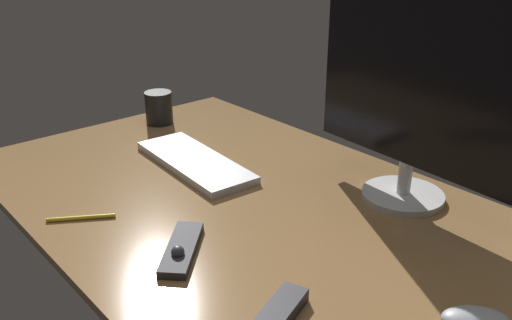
{
  "coord_description": "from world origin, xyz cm",
  "views": [
    {
      "loc": [
        83.87,
        -70.23,
        60.08
      ],
      "look_at": [
        -6.97,
        7.87,
        8.0
      ],
      "focal_mm": 39.0,
      "sensor_mm": 36.0,
      "label": 1
    }
  ],
  "objects_px": {
    "keyboard": "(195,162)",
    "computer_mouse": "(477,319)",
    "monitor": "(415,89)",
    "media_remote": "(181,249)",
    "pen": "(81,218)",
    "coffee_mug": "(159,108)"
  },
  "relations": [
    {
      "from": "keyboard",
      "to": "computer_mouse",
      "type": "bearing_deg",
      "value": 2.35
    },
    {
      "from": "monitor",
      "to": "media_remote",
      "type": "bearing_deg",
      "value": -101.97
    },
    {
      "from": "computer_mouse",
      "to": "pen",
      "type": "distance_m",
      "value": 0.78
    },
    {
      "from": "media_remote",
      "to": "pen",
      "type": "height_order",
      "value": "media_remote"
    },
    {
      "from": "pen",
      "to": "monitor",
      "type": "bearing_deg",
      "value": -0.67
    },
    {
      "from": "media_remote",
      "to": "computer_mouse",
      "type": "bearing_deg",
      "value": 71.64
    },
    {
      "from": "media_remote",
      "to": "coffee_mug",
      "type": "relative_size",
      "value": 1.67
    },
    {
      "from": "monitor",
      "to": "keyboard",
      "type": "height_order",
      "value": "monitor"
    },
    {
      "from": "pen",
      "to": "media_remote",
      "type": "bearing_deg",
      "value": -37.97
    },
    {
      "from": "monitor",
      "to": "coffee_mug",
      "type": "bearing_deg",
      "value": -166.25
    },
    {
      "from": "monitor",
      "to": "computer_mouse",
      "type": "bearing_deg",
      "value": -36.26
    },
    {
      "from": "monitor",
      "to": "coffee_mug",
      "type": "distance_m",
      "value": 0.83
    },
    {
      "from": "computer_mouse",
      "to": "coffee_mug",
      "type": "relative_size",
      "value": 1.05
    },
    {
      "from": "keyboard",
      "to": "pen",
      "type": "distance_m",
      "value": 0.35
    },
    {
      "from": "monitor",
      "to": "coffee_mug",
      "type": "relative_size",
      "value": 5.07
    },
    {
      "from": "monitor",
      "to": "keyboard",
      "type": "bearing_deg",
      "value": -147.94
    },
    {
      "from": "monitor",
      "to": "coffee_mug",
      "type": "xyz_separation_m",
      "value": [
        -0.79,
        -0.15,
        -0.21
      ]
    },
    {
      "from": "coffee_mug",
      "to": "monitor",
      "type": "bearing_deg",
      "value": 10.45
    },
    {
      "from": "keyboard",
      "to": "computer_mouse",
      "type": "xyz_separation_m",
      "value": [
        0.79,
        -0.02,
        0.01
      ]
    },
    {
      "from": "computer_mouse",
      "to": "media_remote",
      "type": "relative_size",
      "value": 0.63
    },
    {
      "from": "keyboard",
      "to": "coffee_mug",
      "type": "relative_size",
      "value": 3.83
    },
    {
      "from": "monitor",
      "to": "coffee_mug",
      "type": "height_order",
      "value": "monitor"
    }
  ]
}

